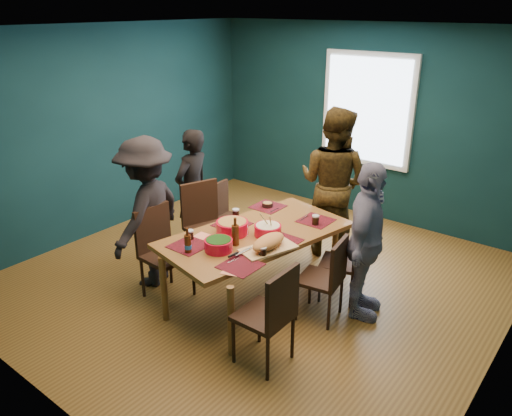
{
  "coord_description": "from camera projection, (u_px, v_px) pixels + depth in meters",
  "views": [
    {
      "loc": [
        3.05,
        -3.92,
        2.91
      ],
      "look_at": [
        0.19,
        -0.27,
        1.01
      ],
      "focal_mm": 35.0,
      "sensor_mm": 36.0,
      "label": 1
    }
  ],
  "objects": [
    {
      "name": "room",
      "position": [
        273.0,
        158.0,
        5.37
      ],
      "size": [
        5.01,
        5.01,
        2.71
      ],
      "color": "olive",
      "rests_on": "ground"
    },
    {
      "name": "dining_table",
      "position": [
        256.0,
        239.0,
        5.12
      ],
      "size": [
        1.36,
        2.11,
        0.74
      ],
      "rotation": [
        0.0,
        0.0,
        -0.21
      ],
      "color": "brown",
      "rests_on": "floor"
    },
    {
      "name": "chair_left_far",
      "position": [
        224.0,
        212.0,
        6.21
      ],
      "size": [
        0.42,
        0.42,
        0.87
      ],
      "rotation": [
        0.0,
        0.0,
        0.06
      ],
      "color": "black",
      "rests_on": "floor"
    },
    {
      "name": "chair_left_mid",
      "position": [
        204.0,
        219.0,
        5.78
      ],
      "size": [
        0.59,
        0.59,
        1.02
      ],
      "rotation": [
        0.0,
        0.0,
        -0.34
      ],
      "color": "black",
      "rests_on": "floor"
    },
    {
      "name": "chair_left_near",
      "position": [
        160.0,
        245.0,
        5.21
      ],
      "size": [
        0.46,
        0.46,
        0.98
      ],
      "rotation": [
        0.0,
        0.0,
        -0.05
      ],
      "color": "black",
      "rests_on": "floor"
    },
    {
      "name": "chair_right_far",
      "position": [
        348.0,
        257.0,
        5.14
      ],
      "size": [
        0.48,
        0.48,
        0.84
      ],
      "rotation": [
        0.0,
        0.0,
        0.33
      ],
      "color": "black",
      "rests_on": "floor"
    },
    {
      "name": "chair_right_mid",
      "position": [
        329.0,
        274.0,
        4.79
      ],
      "size": [
        0.45,
        0.45,
        0.87
      ],
      "rotation": [
        0.0,
        0.0,
        0.16
      ],
      "color": "black",
      "rests_on": "floor"
    },
    {
      "name": "chair_right_near",
      "position": [
        272.0,
        310.0,
        4.14
      ],
      "size": [
        0.43,
        0.43,
        0.94
      ],
      "rotation": [
        0.0,
        0.0,
        0.01
      ],
      "color": "black",
      "rests_on": "floor"
    },
    {
      "name": "person_far_left",
      "position": [
        192.0,
        191.0,
        6.16
      ],
      "size": [
        0.43,
        0.6,
        1.54
      ],
      "primitive_type": "imported",
      "rotation": [
        0.0,
        0.0,
        4.82
      ],
      "color": "black",
      "rests_on": "floor"
    },
    {
      "name": "person_back",
      "position": [
        333.0,
        183.0,
        5.97
      ],
      "size": [
        0.92,
        0.73,
        1.84
      ],
      "primitive_type": "imported",
      "rotation": [
        0.0,
        0.0,
        3.18
      ],
      "color": "black",
      "rests_on": "floor"
    },
    {
      "name": "person_right",
      "position": [
        366.0,
        242.0,
        4.77
      ],
      "size": [
        0.64,
        1.0,
        1.59
      ],
      "primitive_type": "imported",
      "rotation": [
        0.0,
        0.0,
        1.86
      ],
      "color": "silver",
      "rests_on": "floor"
    },
    {
      "name": "person_near_left",
      "position": [
        147.0,
        213.0,
        5.35
      ],
      "size": [
        0.89,
        1.2,
        1.66
      ],
      "primitive_type": "imported",
      "rotation": [
        0.0,
        0.0,
        5.0
      ],
      "color": "black",
      "rests_on": "floor"
    },
    {
      "name": "bowl_salad",
      "position": [
        232.0,
        227.0,
        5.05
      ],
      "size": [
        0.33,
        0.33,
        0.14
      ],
      "color": "red",
      "rests_on": "dining_table"
    },
    {
      "name": "bowl_dumpling",
      "position": [
        268.0,
        230.0,
        5.02
      ],
      "size": [
        0.27,
        0.27,
        0.26
      ],
      "color": "red",
      "rests_on": "dining_table"
    },
    {
      "name": "bowl_herbs",
      "position": [
        219.0,
        244.0,
        4.7
      ],
      "size": [
        0.27,
        0.27,
        0.12
      ],
      "color": "red",
      "rests_on": "dining_table"
    },
    {
      "name": "cutting_board",
      "position": [
        268.0,
        244.0,
        4.71
      ],
      "size": [
        0.43,
        0.69,
        0.15
      ],
      "rotation": [
        0.0,
        0.0,
        -0.33
      ],
      "color": "#DDAA77",
      "rests_on": "dining_table"
    },
    {
      "name": "small_bowl",
      "position": [
        267.0,
        205.0,
        5.73
      ],
      "size": [
        0.13,
        0.13,
        0.05
      ],
      "color": "black",
      "rests_on": "dining_table"
    },
    {
      "name": "beer_bottle_a",
      "position": [
        188.0,
        244.0,
        4.66
      ],
      "size": [
        0.07,
        0.07,
        0.25
      ],
      "color": "#401D0B",
      "rests_on": "dining_table"
    },
    {
      "name": "beer_bottle_b",
      "position": [
        235.0,
        234.0,
        4.8
      ],
      "size": [
        0.07,
        0.07,
        0.28
      ],
      "color": "#401D0B",
      "rests_on": "dining_table"
    },
    {
      "name": "cola_glass_a",
      "position": [
        190.0,
        234.0,
        4.93
      ],
      "size": [
        0.07,
        0.07,
        0.1
      ],
      "color": "black",
      "rests_on": "dining_table"
    },
    {
      "name": "cola_glass_b",
      "position": [
        263.0,
        251.0,
        4.58
      ],
      "size": [
        0.07,
        0.07,
        0.1
      ],
      "color": "black",
      "rests_on": "dining_table"
    },
    {
      "name": "cola_glass_c",
      "position": [
        316.0,
        220.0,
        5.26
      ],
      "size": [
        0.08,
        0.08,
        0.11
      ],
      "color": "black",
      "rests_on": "dining_table"
    },
    {
      "name": "cola_glass_d",
      "position": [
        236.0,
        213.0,
        5.42
      ],
      "size": [
        0.08,
        0.08,
        0.11
      ],
      "color": "black",
      "rests_on": "dining_table"
    },
    {
      "name": "napkin_a",
      "position": [
        285.0,
        241.0,
        4.91
      ],
      "size": [
        0.18,
        0.18,
        0.0
      ],
      "primitive_type": "cube",
      "rotation": [
        0.0,
        0.0,
        0.41
      ],
      "color": "#FF8D6B",
      "rests_on": "dining_table"
    },
    {
      "name": "napkin_b",
      "position": [
        202.0,
        236.0,
        5.02
      ],
      "size": [
        0.15,
        0.15,
        0.0
      ],
      "primitive_type": "cube",
      "rotation": [
        0.0,
        0.0,
        0.06
      ],
      "color": "#FF8D6B",
      "rests_on": "dining_table"
    },
    {
      "name": "napkin_c",
      "position": [
        232.0,
        271.0,
        4.36
      ],
      "size": [
        0.2,
        0.2,
        0.0
      ],
      "primitive_type": "cube",
      "rotation": [
        0.0,
        0.0,
        0.33
      ],
      "color": "#FF8D6B",
      "rests_on": "dining_table"
    }
  ]
}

